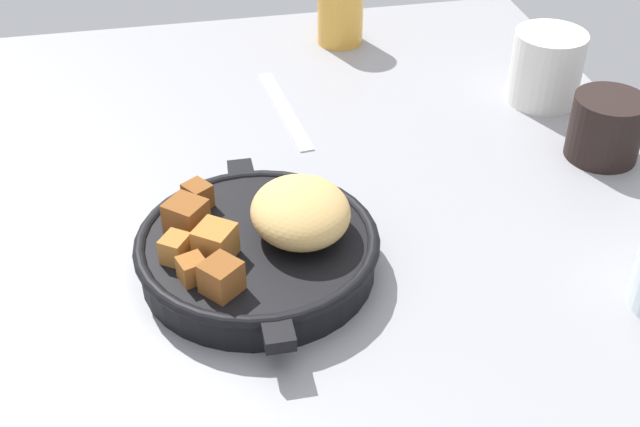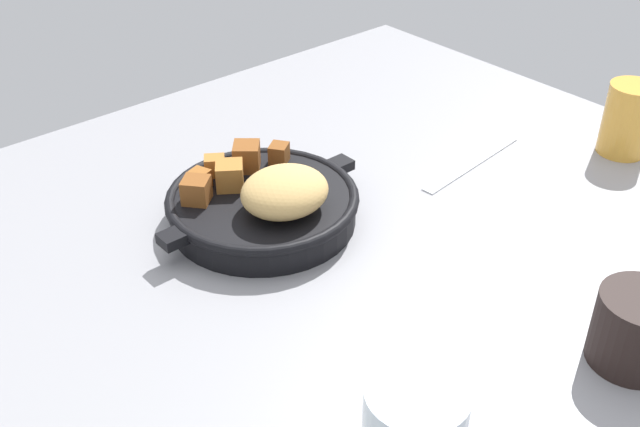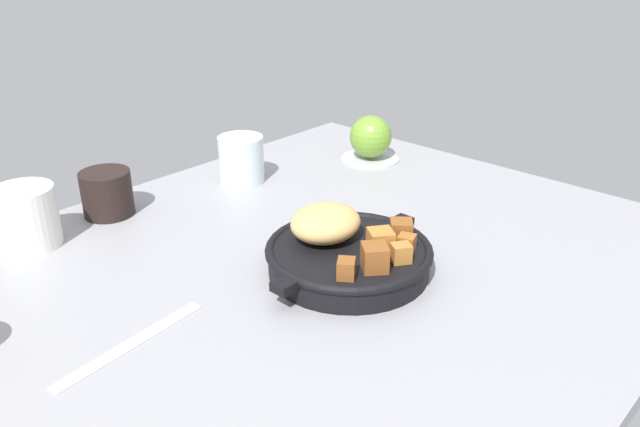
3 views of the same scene
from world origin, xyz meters
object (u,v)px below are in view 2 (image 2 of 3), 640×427
at_px(cast_iron_skillet, 265,202).
at_px(coffee_mug_dark, 637,330).
at_px(butter_knife, 472,163).
at_px(juice_glass_amber, 628,119).

relative_size(cast_iron_skillet, coffee_mug_dark, 3.38).
relative_size(cast_iron_skillet, butter_knife, 1.37).
distance_m(juice_glass_amber, coffee_mug_dark, 0.40).
relative_size(butter_knife, coffee_mug_dark, 2.48).
bearing_deg(juice_glass_amber, butter_knife, -31.46).
height_order(cast_iron_skillet, juice_glass_amber, juice_glass_amber).
height_order(butter_knife, coffee_mug_dark, coffee_mug_dark).
height_order(cast_iron_skillet, coffee_mug_dark, cast_iron_skillet).
bearing_deg(cast_iron_skillet, butter_knife, 166.57).
xyz_separation_m(cast_iron_skillet, butter_knife, (-0.28, 0.07, -0.03)).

